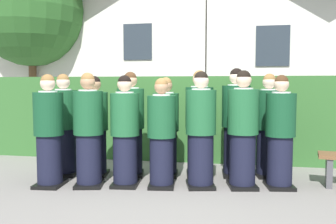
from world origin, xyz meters
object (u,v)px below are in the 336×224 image
(student_front_row_4, at_px, (201,132))
(student_rear_row_1, at_px, (95,128))
(student_front_row_3, at_px, (162,135))
(student_front_row_5, at_px, (243,132))
(student_rear_row_2, at_px, (131,126))
(student_rear_row_0, at_px, (64,127))
(student_front_row_0, at_px, (49,133))
(student_rear_row_3, at_px, (166,129))
(student_front_row_2, at_px, (125,134))
(student_rear_row_5, at_px, (236,125))
(student_front_row_6, at_px, (280,134))
(student_front_row_1, at_px, (89,132))
(student_rear_row_6, at_px, (268,128))
(student_rear_row_4, at_px, (199,126))

(student_front_row_4, xyz_separation_m, student_rear_row_1, (-1.72, 0.33, -0.03))
(student_front_row_3, xyz_separation_m, student_front_row_5, (1.14, 0.19, 0.05))
(student_front_row_3, bearing_deg, student_rear_row_2, 139.09)
(student_front_row_4, bearing_deg, student_rear_row_0, 173.02)
(student_rear_row_2, bearing_deg, student_front_row_0, -141.21)
(student_front_row_5, xyz_separation_m, student_rear_row_3, (-1.19, 0.44, -0.04))
(student_rear_row_3, bearing_deg, student_front_row_2, -125.55)
(student_rear_row_5, bearing_deg, student_rear_row_1, -169.96)
(student_front_row_2, relative_size, student_front_row_6, 1.00)
(student_front_row_1, height_order, student_rear_row_3, student_front_row_1)
(student_rear_row_2, bearing_deg, student_front_row_6, -6.55)
(student_front_row_2, height_order, student_rear_row_6, student_rear_row_6)
(student_front_row_1, relative_size, student_rear_row_0, 1.00)
(student_rear_row_2, height_order, student_rear_row_3, student_rear_row_2)
(student_front_row_0, bearing_deg, student_rear_row_0, 97.58)
(student_rear_row_0, relative_size, student_rear_row_1, 1.02)
(student_front_row_1, relative_size, student_rear_row_5, 0.95)
(student_front_row_2, bearing_deg, student_rear_row_1, 144.05)
(student_rear_row_0, xyz_separation_m, student_rear_row_2, (1.07, 0.16, 0.02))
(student_front_row_3, distance_m, student_rear_row_2, 0.81)
(student_front_row_4, bearing_deg, student_front_row_5, 8.45)
(student_rear_row_6, bearing_deg, student_front_row_0, -159.96)
(student_front_row_5, bearing_deg, student_front_row_2, -172.28)
(student_front_row_6, distance_m, student_rear_row_3, 1.75)
(student_front_row_3, xyz_separation_m, student_rear_row_5, (1.04, 0.82, 0.08))
(student_front_row_2, distance_m, student_rear_row_0, 1.22)
(student_front_row_5, bearing_deg, student_rear_row_1, 173.99)
(student_rear_row_2, distance_m, student_rear_row_5, 1.68)
(student_front_row_2, bearing_deg, student_front_row_6, 8.03)
(student_front_row_4, relative_size, student_rear_row_5, 0.96)
(student_front_row_0, height_order, student_rear_row_1, student_front_row_0)
(student_rear_row_2, height_order, student_rear_row_4, student_rear_row_4)
(student_front_row_6, height_order, student_rear_row_2, student_rear_row_2)
(student_rear_row_1, bearing_deg, student_rear_row_5, 10.04)
(student_front_row_4, xyz_separation_m, student_rear_row_4, (-0.08, 0.61, 0.02))
(student_front_row_2, distance_m, student_front_row_5, 1.68)
(student_front_row_1, bearing_deg, student_front_row_0, -168.72)
(student_rear_row_2, distance_m, student_rear_row_3, 0.56)
(student_front_row_1, relative_size, student_front_row_4, 0.99)
(student_rear_row_3, bearing_deg, student_rear_row_6, 9.36)
(student_rear_row_1, height_order, student_rear_row_6, student_rear_row_6)
(student_front_row_0, relative_size, student_front_row_4, 0.98)
(student_front_row_5, distance_m, student_rear_row_0, 2.82)
(student_front_row_2, height_order, student_rear_row_2, student_rear_row_2)
(student_rear_row_5, bearing_deg, student_rear_row_0, -170.59)
(student_front_row_0, xyz_separation_m, student_rear_row_4, (2.06, 0.97, 0.04))
(student_front_row_6, bearing_deg, student_rear_row_5, 138.00)
(student_rear_row_0, relative_size, student_rear_row_3, 1.04)
(student_front_row_2, bearing_deg, student_front_row_1, -167.83)
(student_front_row_1, relative_size, student_rear_row_2, 0.98)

